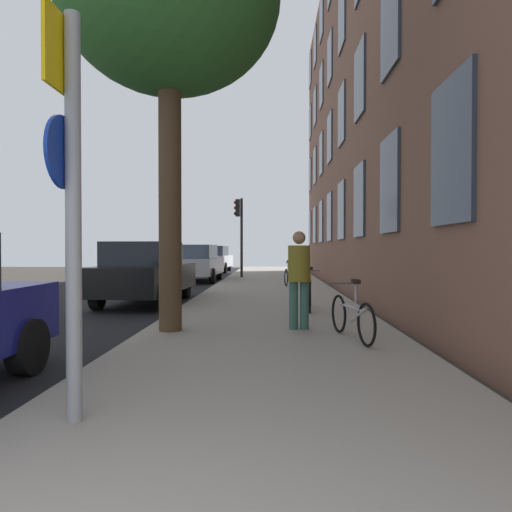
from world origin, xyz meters
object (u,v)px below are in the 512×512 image
(bicycle_0, at_px, (352,316))
(tree_near, at_px, (169,0))
(car_2, at_px, (196,263))
(pedestrian_0, at_px, (299,273))
(sign_post, at_px, (70,182))
(traffic_light, at_px, (239,223))
(car_1, at_px, (146,272))
(bicycle_2, at_px, (289,275))
(bicycle_1, at_px, (310,293))
(car_3, at_px, (214,259))

(bicycle_0, bearing_deg, tree_near, 167.17)
(car_2, bearing_deg, pedestrian_0, -73.50)
(sign_post, relative_size, traffic_light, 0.85)
(sign_post, distance_m, car_1, 8.91)
(bicycle_0, distance_m, bicycle_2, 10.32)
(pedestrian_0, bearing_deg, bicycle_1, 81.07)
(bicycle_2, bearing_deg, bicycle_1, -88.30)
(bicycle_2, relative_size, car_1, 0.38)
(sign_post, height_order, bicycle_0, sign_post)
(bicycle_0, relative_size, pedestrian_0, 1.02)
(tree_near, height_order, pedestrian_0, tree_near)
(bicycle_1, height_order, car_3, car_3)
(car_1, height_order, car_2, same)
(traffic_light, distance_m, car_3, 7.55)
(car_3, bearing_deg, car_1, -89.09)
(traffic_light, relative_size, tree_near, 0.53)
(bicycle_0, bearing_deg, pedestrian_0, 130.71)
(bicycle_0, bearing_deg, car_2, 108.32)
(tree_near, relative_size, car_2, 1.64)
(bicycle_1, bearing_deg, sign_post, -109.74)
(tree_near, relative_size, bicycle_0, 4.16)
(bicycle_1, relative_size, pedestrian_0, 1.02)
(sign_post, xyz_separation_m, bicycle_2, (2.19, 13.66, -1.50))
(sign_post, height_order, car_1, sign_post)
(sign_post, relative_size, car_2, 0.74)
(car_3, bearing_deg, bicycle_1, -76.62)
(sign_post, relative_size, pedestrian_0, 1.93)
(bicycle_1, distance_m, car_1, 4.63)
(sign_post, height_order, car_3, sign_post)
(car_1, bearing_deg, traffic_light, 79.28)
(pedestrian_0, bearing_deg, bicycle_0, -49.29)
(pedestrian_0, bearing_deg, traffic_light, 97.92)
(car_2, bearing_deg, bicycle_2, -40.01)
(car_3, bearing_deg, traffic_light, -73.46)
(bicycle_1, height_order, bicycle_2, bicycle_1)
(pedestrian_0, xyz_separation_m, car_2, (-3.79, 12.79, -0.21))
(pedestrian_0, bearing_deg, car_1, 130.34)
(pedestrian_0, height_order, car_1, pedestrian_0)
(tree_near, distance_m, car_3, 21.91)
(bicycle_0, distance_m, bicycle_1, 3.34)
(pedestrian_0, distance_m, car_1, 5.85)
(bicycle_0, bearing_deg, sign_post, -129.19)
(car_1, height_order, car_3, same)
(traffic_light, relative_size, pedestrian_0, 2.27)
(bicycle_1, bearing_deg, pedestrian_0, -98.93)
(sign_post, height_order, car_2, sign_post)
(bicycle_2, xyz_separation_m, car_3, (-4.23, 11.66, 0.37))
(sign_post, bearing_deg, bicycle_1, 70.26)
(bicycle_2, distance_m, pedestrian_0, 9.48)
(pedestrian_0, height_order, car_2, pedestrian_0)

